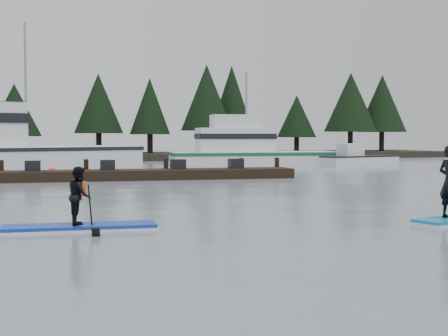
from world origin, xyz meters
name	(u,v)px	position (x,y,z in m)	size (l,w,h in m)	color
ground	(306,225)	(0.00, 0.00, 0.00)	(160.00, 160.00, 0.00)	gray
far_shore	(87,157)	(0.00, 42.00, 0.30)	(70.00, 8.00, 0.60)	#2D281E
treeline	(87,160)	(0.00, 42.00, 0.00)	(60.00, 4.00, 8.00)	black
fishing_boat_medium	(250,158)	(10.36, 29.49, 0.52)	(12.70, 5.08, 7.65)	white
skiff	(360,161)	(17.50, 25.77, 0.35)	(6.06, 1.82, 0.71)	white
floating_dock	(148,174)	(-0.14, 16.85, 0.24)	(14.68, 1.96, 0.49)	black
buoy_b	(53,176)	(-4.42, 21.17, 0.00)	(0.59, 0.59, 0.59)	#EE360B
buoy_c	(328,165)	(15.97, 27.67, 0.00)	(0.62, 0.62, 0.62)	#EE360B
paddleboard_solo	(80,210)	(-5.28, 1.07, 0.47)	(3.57, 1.31, 1.89)	#1131A7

